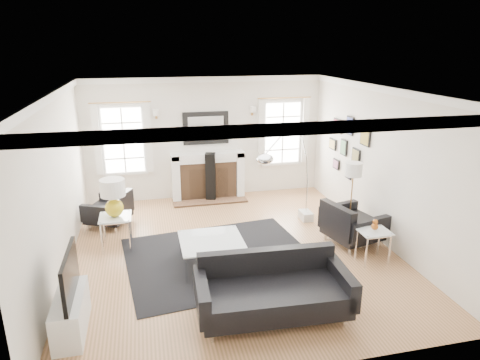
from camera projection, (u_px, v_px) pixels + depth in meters
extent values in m
plane|color=olive|center=(233.00, 251.00, 7.56)|extent=(6.00, 6.00, 0.00)
cube|color=silver|center=(206.00, 138.00, 9.92)|extent=(5.50, 0.04, 2.80)
cube|color=silver|center=(294.00, 260.00, 4.34)|extent=(5.50, 0.04, 2.80)
cube|color=silver|center=(57.00, 187.00, 6.54)|extent=(0.04, 6.00, 2.80)
cube|color=silver|center=(381.00, 165.00, 7.72)|extent=(0.04, 6.00, 2.80)
cube|color=white|center=(232.00, 90.00, 6.70)|extent=(5.50, 6.00, 0.02)
cube|color=white|center=(232.00, 94.00, 6.72)|extent=(5.50, 6.00, 0.12)
cube|color=white|center=(176.00, 178.00, 9.83)|extent=(0.18, 0.38, 1.10)
cube|color=white|center=(239.00, 174.00, 10.15)|extent=(0.18, 0.38, 1.10)
cube|color=white|center=(207.00, 155.00, 9.84)|extent=(1.70, 0.38, 0.12)
cube|color=white|center=(208.00, 159.00, 9.87)|extent=(1.50, 0.34, 0.10)
cube|color=brown|center=(208.00, 180.00, 10.04)|extent=(1.30, 0.30, 0.90)
cube|color=black|center=(209.00, 184.00, 9.97)|extent=(0.90, 0.10, 0.76)
cube|color=brown|center=(210.00, 201.00, 9.92)|extent=(1.70, 0.50, 0.04)
cube|color=black|center=(206.00, 128.00, 9.80)|extent=(1.05, 0.06, 0.75)
cube|color=white|center=(206.00, 128.00, 9.77)|extent=(0.82, 0.02, 0.55)
cube|color=white|center=(123.00, 140.00, 9.48)|extent=(1.00, 0.05, 1.60)
cube|color=white|center=(123.00, 141.00, 9.45)|extent=(0.84, 0.02, 1.44)
cube|color=white|center=(97.00, 140.00, 9.25)|extent=(0.14, 0.05, 1.55)
cube|color=white|center=(149.00, 138.00, 9.49)|extent=(0.14, 0.05, 1.55)
cube|color=white|center=(282.00, 133.00, 10.27)|extent=(1.00, 0.05, 1.60)
cube|color=white|center=(283.00, 133.00, 10.24)|extent=(0.84, 0.02, 1.44)
cube|color=white|center=(261.00, 133.00, 10.04)|extent=(0.14, 0.05, 1.55)
cube|color=white|center=(305.00, 131.00, 10.28)|extent=(0.14, 0.05, 1.55)
cube|color=black|center=(366.00, 134.00, 8.13)|extent=(0.03, 0.34, 0.44)
cube|color=#A2892B|center=(365.00, 134.00, 8.13)|extent=(0.01, 0.29, 0.39)
cube|color=black|center=(350.00, 126.00, 8.72)|extent=(0.03, 0.28, 0.38)
cube|color=#3A48A1|center=(349.00, 126.00, 8.71)|extent=(0.01, 0.23, 0.33)
cube|color=black|center=(338.00, 126.00, 9.26)|extent=(0.03, 0.40, 0.30)
cube|color=#962E44|center=(337.00, 126.00, 9.26)|extent=(0.01, 0.35, 0.25)
cube|color=black|center=(356.00, 156.00, 8.56)|extent=(0.03, 0.30, 0.30)
cube|color=olive|center=(355.00, 156.00, 8.56)|extent=(0.01, 0.25, 0.25)
cube|color=black|center=(344.00, 147.00, 9.06)|extent=(0.03, 0.26, 0.34)
cube|color=#56905E|center=(343.00, 147.00, 9.05)|extent=(0.01, 0.21, 0.29)
cube|color=black|center=(333.00, 144.00, 9.58)|extent=(0.03, 0.32, 0.24)
cube|color=tan|center=(332.00, 144.00, 9.58)|extent=(0.01, 0.27, 0.19)
cube|color=black|center=(349.00, 172.00, 8.91)|extent=(0.03, 0.24, 0.30)
cube|color=#3B2F5E|center=(348.00, 172.00, 8.91)|extent=(0.01, 0.19, 0.25)
cube|color=black|center=(336.00, 164.00, 9.47)|extent=(0.03, 0.28, 0.22)
cube|color=#AB6487|center=(335.00, 164.00, 9.47)|extent=(0.01, 0.23, 0.17)
cube|color=white|center=(71.00, 314.00, 5.38)|extent=(0.35, 1.00, 0.50)
cube|color=black|center=(70.00, 275.00, 5.22)|extent=(0.05, 1.00, 0.58)
cube|color=black|center=(220.00, 258.00, 7.31)|extent=(3.37, 2.91, 0.01)
cube|color=black|center=(273.00, 297.00, 5.64)|extent=(1.97, 1.00, 0.32)
cube|color=black|center=(266.00, 266.00, 5.95)|extent=(1.93, 0.24, 0.54)
cube|color=black|center=(202.00, 296.00, 5.44)|extent=(0.19, 0.92, 0.41)
cube|color=black|center=(341.00, 282.00, 5.76)|extent=(0.19, 0.92, 0.41)
cube|color=black|center=(108.00, 213.00, 8.58)|extent=(0.97, 0.97, 0.27)
cube|color=black|center=(123.00, 205.00, 8.45)|extent=(0.43, 0.72, 0.46)
cube|color=black|center=(117.00, 201.00, 8.89)|extent=(0.71, 0.41, 0.35)
cube|color=black|center=(98.00, 215.00, 8.20)|extent=(0.71, 0.41, 0.35)
cube|color=black|center=(353.00, 228.00, 7.78)|extent=(1.03, 1.03, 0.32)
cube|color=black|center=(337.00, 220.00, 7.55)|extent=(0.35, 0.86, 0.53)
cube|color=black|center=(370.00, 230.00, 7.39)|extent=(0.85, 0.33, 0.40)
cube|color=black|center=(338.00, 214.00, 8.10)|extent=(0.85, 0.33, 0.40)
cube|color=silver|center=(212.00, 241.00, 6.94)|extent=(1.02, 1.02, 0.02)
cylinder|color=silver|center=(186.00, 270.00, 6.47)|extent=(0.04, 0.04, 0.45)
cylinder|color=silver|center=(246.00, 263.00, 6.67)|extent=(0.04, 0.04, 0.45)
cylinder|color=silver|center=(180.00, 243.00, 7.34)|extent=(0.04, 0.04, 0.45)
cylinder|color=silver|center=(234.00, 238.00, 7.54)|extent=(0.04, 0.04, 0.45)
cube|color=silver|center=(115.00, 217.00, 7.51)|extent=(0.55, 0.55, 0.02)
cylinder|color=silver|center=(102.00, 239.00, 7.33)|extent=(0.04, 0.04, 0.60)
cylinder|color=silver|center=(130.00, 236.00, 7.43)|extent=(0.04, 0.04, 0.60)
cylinder|color=silver|center=(104.00, 228.00, 7.76)|extent=(0.04, 0.04, 0.60)
cylinder|color=silver|center=(130.00, 226.00, 7.86)|extent=(0.04, 0.04, 0.60)
cube|color=silver|center=(374.00, 231.00, 7.04)|extent=(0.50, 0.42, 0.02)
cylinder|color=silver|center=(366.00, 252.00, 6.92)|extent=(0.04, 0.04, 0.55)
cylinder|color=silver|center=(390.00, 249.00, 7.01)|extent=(0.04, 0.04, 0.55)
cylinder|color=silver|center=(356.00, 243.00, 7.24)|extent=(0.04, 0.04, 0.55)
cylinder|color=silver|center=(379.00, 240.00, 7.33)|extent=(0.04, 0.04, 0.55)
sphere|color=gold|center=(114.00, 208.00, 7.46)|extent=(0.32, 0.32, 0.32)
cylinder|color=gold|center=(114.00, 199.00, 7.41)|extent=(0.04, 0.04, 0.13)
cylinder|color=white|center=(112.00, 188.00, 7.34)|extent=(0.43, 0.43, 0.30)
sphere|color=#B25716|center=(375.00, 227.00, 7.02)|extent=(0.12, 0.12, 0.12)
sphere|color=#B25716|center=(375.00, 222.00, 6.99)|extent=(0.08, 0.08, 0.08)
cube|color=white|center=(306.00, 215.00, 8.89)|extent=(0.22, 0.35, 0.17)
ellipsoid|color=silver|center=(265.00, 159.00, 7.19)|extent=(0.29, 0.29, 0.18)
cylinder|color=#C18843|center=(348.00, 238.00, 8.01)|extent=(0.19, 0.19, 0.03)
cylinder|color=#C18843|center=(351.00, 206.00, 7.81)|extent=(0.02, 0.02, 1.32)
cylinder|color=white|center=(354.00, 169.00, 7.60)|extent=(0.30, 0.30, 0.24)
cube|color=black|center=(211.00, 177.00, 9.85)|extent=(0.27, 0.27, 1.13)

